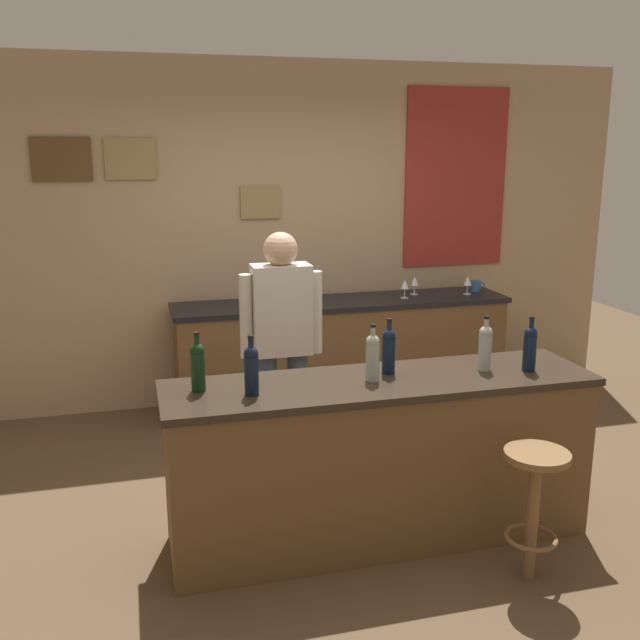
{
  "coord_description": "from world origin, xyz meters",
  "views": [
    {
      "loc": [
        -1.25,
        -3.81,
        2.13
      ],
      "look_at": [
        -0.11,
        0.45,
        1.05
      ],
      "focal_mm": 40.26,
      "sensor_mm": 36.0,
      "label": 1
    }
  ],
  "objects_px": {
    "wine_bottle_c": "(373,356)",
    "wine_bottle_a": "(198,365)",
    "bartender": "(282,341)",
    "wine_glass_b": "(405,285)",
    "wine_glass_d": "(468,282)",
    "wine_glass_a": "(309,289)",
    "bar_stool": "(534,493)",
    "wine_bottle_d": "(389,349)",
    "coffee_mug": "(476,286)",
    "wine_bottle_b": "(251,368)",
    "wine_bottle_e": "(485,346)",
    "wine_bottle_f": "(530,347)",
    "wine_glass_c": "(415,282)"
  },
  "relations": [
    {
      "from": "wine_bottle_e",
      "to": "wine_glass_c",
      "type": "height_order",
      "value": "wine_bottle_e"
    },
    {
      "from": "wine_glass_c",
      "to": "wine_glass_d",
      "type": "distance_m",
      "value": 0.45
    },
    {
      "from": "bartender",
      "to": "coffee_mug",
      "type": "xyz_separation_m",
      "value": [
        1.98,
        1.29,
        0.01
      ]
    },
    {
      "from": "wine_bottle_a",
      "to": "wine_bottle_e",
      "type": "height_order",
      "value": "same"
    },
    {
      "from": "wine_glass_c",
      "to": "wine_glass_d",
      "type": "relative_size",
      "value": 1.0
    },
    {
      "from": "wine_bottle_b",
      "to": "wine_glass_b",
      "type": "relative_size",
      "value": 1.97
    },
    {
      "from": "wine_glass_d",
      "to": "coffee_mug",
      "type": "distance_m",
      "value": 0.18
    },
    {
      "from": "wine_glass_b",
      "to": "wine_glass_d",
      "type": "relative_size",
      "value": 1.0
    },
    {
      "from": "wine_glass_a",
      "to": "coffee_mug",
      "type": "xyz_separation_m",
      "value": [
        1.51,
        0.08,
        -0.06
      ]
    },
    {
      "from": "bar_stool",
      "to": "wine_glass_a",
      "type": "relative_size",
      "value": 4.39
    },
    {
      "from": "wine_bottle_a",
      "to": "wine_bottle_e",
      "type": "distance_m",
      "value": 1.56
    },
    {
      "from": "bartender",
      "to": "wine_bottle_c",
      "type": "height_order",
      "value": "bartender"
    },
    {
      "from": "wine_bottle_c",
      "to": "wine_bottle_a",
      "type": "bearing_deg",
      "value": 175.35
    },
    {
      "from": "wine_bottle_b",
      "to": "wine_glass_b",
      "type": "height_order",
      "value": "wine_bottle_b"
    },
    {
      "from": "bar_stool",
      "to": "coffee_mug",
      "type": "distance_m",
      "value": 2.9
    },
    {
      "from": "wine_glass_a",
      "to": "wine_glass_c",
      "type": "xyz_separation_m",
      "value": [
        0.94,
        0.09,
        0.0
      ]
    },
    {
      "from": "wine_glass_c",
      "to": "wine_glass_d",
      "type": "bearing_deg",
      "value": -13.71
    },
    {
      "from": "wine_bottle_b",
      "to": "wine_glass_d",
      "type": "bearing_deg",
      "value": 43.35
    },
    {
      "from": "wine_bottle_e",
      "to": "coffee_mug",
      "type": "bearing_deg",
      "value": 64.12
    },
    {
      "from": "wine_bottle_d",
      "to": "wine_glass_b",
      "type": "height_order",
      "value": "wine_bottle_d"
    },
    {
      "from": "wine_glass_b",
      "to": "wine_glass_c",
      "type": "height_order",
      "value": "same"
    },
    {
      "from": "wine_bottle_b",
      "to": "wine_bottle_e",
      "type": "distance_m",
      "value": 1.31
    },
    {
      "from": "wine_bottle_b",
      "to": "wine_bottle_d",
      "type": "height_order",
      "value": "same"
    },
    {
      "from": "wine_bottle_a",
      "to": "wine_glass_a",
      "type": "distance_m",
      "value": 2.23
    },
    {
      "from": "wine_bottle_f",
      "to": "wine_glass_d",
      "type": "relative_size",
      "value": 1.97
    },
    {
      "from": "wine_bottle_e",
      "to": "wine_glass_d",
      "type": "relative_size",
      "value": 1.97
    },
    {
      "from": "wine_glass_c",
      "to": "wine_bottle_c",
      "type": "bearing_deg",
      "value": -117.55
    },
    {
      "from": "bar_stool",
      "to": "wine_glass_a",
      "type": "xyz_separation_m",
      "value": [
        -0.49,
        2.59,
        0.55
      ]
    },
    {
      "from": "wine_bottle_e",
      "to": "wine_glass_b",
      "type": "bearing_deg",
      "value": 81.0
    },
    {
      "from": "wine_bottle_b",
      "to": "wine_bottle_f",
      "type": "xyz_separation_m",
      "value": [
        1.54,
        -0.01,
        0.0
      ]
    },
    {
      "from": "wine_bottle_b",
      "to": "bar_stool",
      "type": "bearing_deg",
      "value": -21.19
    },
    {
      "from": "bartender",
      "to": "wine_bottle_b",
      "type": "bearing_deg",
      "value": -111.02
    },
    {
      "from": "bartender",
      "to": "wine_bottle_b",
      "type": "xyz_separation_m",
      "value": [
        -0.34,
        -0.88,
        0.12
      ]
    },
    {
      "from": "wine_bottle_a",
      "to": "wine_bottle_d",
      "type": "height_order",
      "value": "same"
    },
    {
      "from": "bartender",
      "to": "wine_bottle_b",
      "type": "distance_m",
      "value": 0.95
    },
    {
      "from": "wine_glass_d",
      "to": "coffee_mug",
      "type": "relative_size",
      "value": 1.24
    },
    {
      "from": "wine_glass_b",
      "to": "wine_glass_d",
      "type": "height_order",
      "value": "same"
    },
    {
      "from": "wine_glass_a",
      "to": "wine_glass_b",
      "type": "height_order",
      "value": "same"
    },
    {
      "from": "wine_bottle_b",
      "to": "wine_bottle_c",
      "type": "relative_size",
      "value": 1.0
    },
    {
      "from": "wine_bottle_c",
      "to": "coffee_mug",
      "type": "bearing_deg",
      "value": 51.59
    },
    {
      "from": "wine_bottle_d",
      "to": "wine_glass_a",
      "type": "distance_m",
      "value": 1.94
    },
    {
      "from": "wine_glass_c",
      "to": "coffee_mug",
      "type": "bearing_deg",
      "value": -0.95
    },
    {
      "from": "wine_bottle_f",
      "to": "wine_glass_d",
      "type": "distance_m",
      "value": 2.17
    },
    {
      "from": "wine_bottle_d",
      "to": "wine_bottle_e",
      "type": "xyz_separation_m",
      "value": [
        0.53,
        -0.08,
        0.0
      ]
    },
    {
      "from": "bar_stool",
      "to": "wine_bottle_e",
      "type": "distance_m",
      "value": 0.83
    },
    {
      "from": "bar_stool",
      "to": "wine_bottle_f",
      "type": "height_order",
      "value": "wine_bottle_f"
    },
    {
      "from": "bar_stool",
      "to": "wine_bottle_d",
      "type": "relative_size",
      "value": 2.22
    },
    {
      "from": "bar_stool",
      "to": "wine_bottle_a",
      "type": "bearing_deg",
      "value": 157.81
    },
    {
      "from": "wine_bottle_b",
      "to": "wine_bottle_c",
      "type": "xyz_separation_m",
      "value": [
        0.65,
        0.06,
        0.0
      ]
    },
    {
      "from": "wine_bottle_e",
      "to": "wine_glass_d",
      "type": "height_order",
      "value": "wine_bottle_e"
    }
  ]
}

